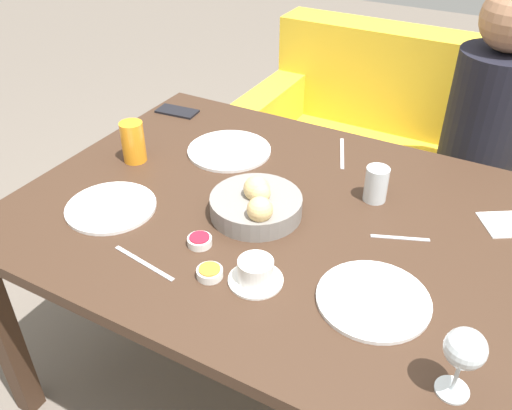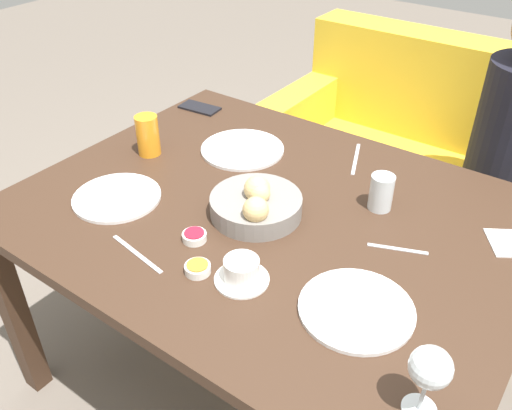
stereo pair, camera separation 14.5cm
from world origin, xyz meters
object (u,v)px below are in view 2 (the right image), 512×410
plate_near_left (117,197)px  cell_phone (200,108)px  water_tumbler (381,192)px  juice_glass (148,135)px  couch (442,185)px  spoon_coffee (398,249)px  knife_silver (137,254)px  plate_far_center (242,149)px  seated_person (504,178)px  napkin (512,243)px  bread_basket (256,204)px  jam_bowl_honey (198,268)px  fork_silver (356,159)px  jam_bowl_berry (194,236)px  plate_near_right (356,309)px  wine_glass (430,370)px  coffee_cup (242,272)px

plate_near_left → cell_phone: plate_near_left is taller
water_tumbler → juice_glass: bearing=-168.2°
couch → water_tumbler: (0.06, -0.88, 0.46)m
plate_near_left → spoon_coffee: 0.78m
couch → knife_silver: (-0.33, -1.41, 0.41)m
plate_far_center → cell_phone: (-0.32, 0.16, -0.00)m
knife_silver → spoon_coffee: (0.51, 0.39, 0.00)m
seated_person → napkin: (0.15, -0.67, 0.20)m
cell_phone → water_tumbler: bearing=-13.4°
bread_basket → jam_bowl_honey: bearing=-85.2°
plate_near_left → napkin: (0.96, 0.45, -0.00)m
fork_silver → cell_phone: 0.65m
couch → plate_far_center: 1.03m
jam_bowl_honey → fork_silver: jam_bowl_honey is taller
couch → jam_bowl_berry: size_ratio=23.66×
water_tumbler → knife_silver: 0.67m
plate_near_left → cell_phone: bearing=109.0°
water_tumbler → jam_bowl_honey: water_tumbler is taller
knife_silver → napkin: napkin is taller
bread_basket → juice_glass: (-0.48, 0.08, 0.03)m
juice_glass → knife_silver: bearing=-48.6°
plate_near_left → seated_person: bearing=54.1°
water_tumbler → knife_silver: (-0.40, -0.53, -0.05)m
seated_person → napkin: 0.72m
couch → jam_bowl_honey: 1.44m
plate_near_right → napkin: size_ratio=1.63×
couch → water_tumbler: size_ratio=14.49×
seated_person → jam_bowl_berry: 1.26m
plate_near_left → water_tumbler: bearing=32.5°
bread_basket → jam_bowl_honey: size_ratio=3.99×
plate_far_center → napkin: plate_far_center is taller
plate_near_right → knife_silver: plate_near_right is taller
wine_glass → napkin: 0.60m
jam_bowl_berry → knife_silver: jam_bowl_berry is taller
napkin → fork_silver: bearing=163.7°
plate_near_right → water_tumbler: 0.41m
couch → cell_phone: (-0.76, -0.68, 0.41)m
jam_bowl_berry → spoon_coffee: bearing=31.7°
seated_person → wine_glass: size_ratio=7.62×
bread_basket → plate_far_center: (-0.25, 0.26, -0.03)m
wine_glass → fork_silver: (-0.51, 0.74, -0.11)m
plate_near_right → juice_glass: size_ratio=1.95×
coffee_cup → spoon_coffee: coffee_cup is taller
seated_person → fork_silver: bearing=-125.0°
plate_far_center → jam_bowl_honey: size_ratio=4.33×
plate_far_center → knife_silver: 0.58m
couch → plate_near_left: bearing=-113.7°
plate_near_right → wine_glass: 0.28m
bread_basket → wine_glass: bearing=-28.0°
jam_bowl_berry → napkin: (0.66, 0.46, -0.01)m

